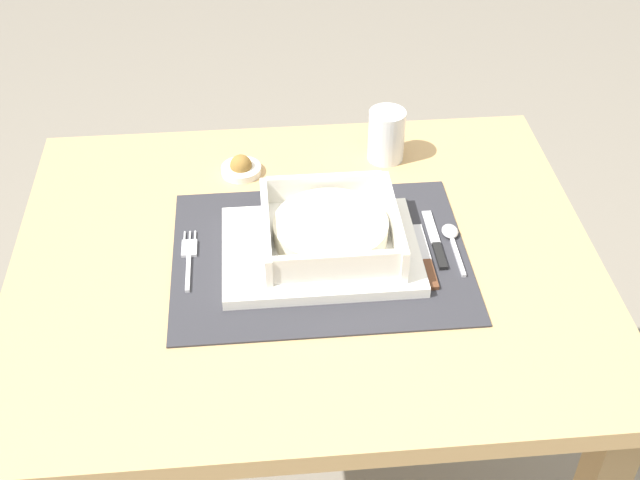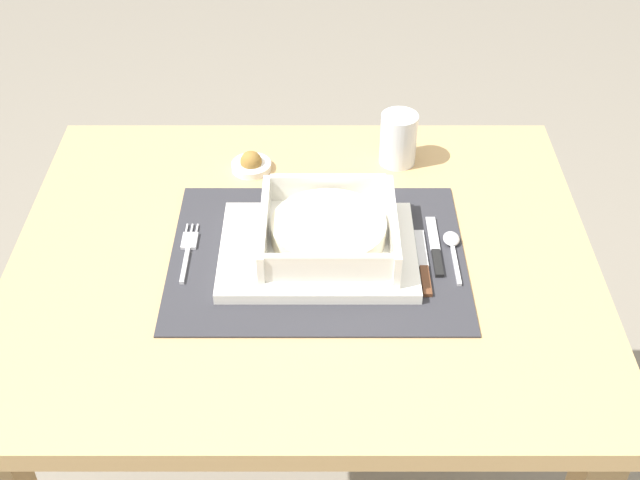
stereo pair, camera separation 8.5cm
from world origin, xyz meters
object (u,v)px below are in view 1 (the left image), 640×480
at_px(dining_table, 306,317).
at_px(condiment_saucer, 241,168).
at_px(spoon, 452,237).
at_px(porridge_bowl, 330,230).
at_px(fork, 189,255).
at_px(bread_knife, 427,260).
at_px(butter_knife, 436,243).
at_px(drinking_glass, 386,138).

relative_size(dining_table, condiment_saucer, 12.97).
xyz_separation_m(spoon, condiment_saucer, (-0.30, 0.20, 0.00)).
bearing_deg(porridge_bowl, fork, 179.01).
xyz_separation_m(fork, bread_knife, (0.34, -0.04, 0.00)).
relative_size(fork, butter_knife, 0.99).
bearing_deg(porridge_bowl, butter_knife, -0.48).
xyz_separation_m(porridge_bowl, drinking_glass, (0.12, 0.23, -0.00)).
height_order(dining_table, drinking_glass, drinking_glass).
bearing_deg(bread_knife, drinking_glass, 94.02).
height_order(dining_table, fork, fork).
bearing_deg(drinking_glass, spoon, -74.11).
distance_m(bread_knife, drinking_glass, 0.27).
height_order(butter_knife, drinking_glass, drinking_glass).
distance_m(dining_table, drinking_glass, 0.33).
bearing_deg(porridge_bowl, dining_table, -174.70).
bearing_deg(butter_knife, bread_knife, -120.63).
relative_size(dining_table, butter_knife, 6.39).
height_order(porridge_bowl, fork, porridge_bowl).
xyz_separation_m(bread_knife, condiment_saucer, (-0.26, 0.25, 0.00)).
height_order(porridge_bowl, drinking_glass, drinking_glass).
bearing_deg(spoon, butter_knife, -154.11).
relative_size(butter_knife, condiment_saucer, 2.03).
distance_m(bread_knife, condiment_saucer, 0.36).
distance_m(porridge_bowl, spoon, 0.18).
bearing_deg(fork, condiment_saucer, 69.96).
bearing_deg(fork, butter_knife, -0.08).
relative_size(dining_table, porridge_bowl, 4.41).
bearing_deg(condiment_saucer, spoon, -33.52).
relative_size(fork, spoon, 1.16).
distance_m(dining_table, spoon, 0.25).
distance_m(spoon, butter_knife, 0.03).
distance_m(fork, condiment_saucer, 0.22).
xyz_separation_m(butter_knife, drinking_glass, (-0.04, 0.23, 0.03)).
xyz_separation_m(dining_table, condiment_saucer, (-0.09, 0.21, 0.14)).
height_order(butter_knife, bread_knife, same).
distance_m(spoon, bread_knife, 0.06).
height_order(dining_table, porridge_bowl, porridge_bowl).
bearing_deg(spoon, drinking_glass, 110.25).
height_order(dining_table, butter_knife, butter_knife).
xyz_separation_m(porridge_bowl, fork, (-0.20, 0.00, -0.03)).
xyz_separation_m(spoon, bread_knife, (-0.05, -0.05, -0.00)).
bearing_deg(dining_table, condiment_saucer, 112.35).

